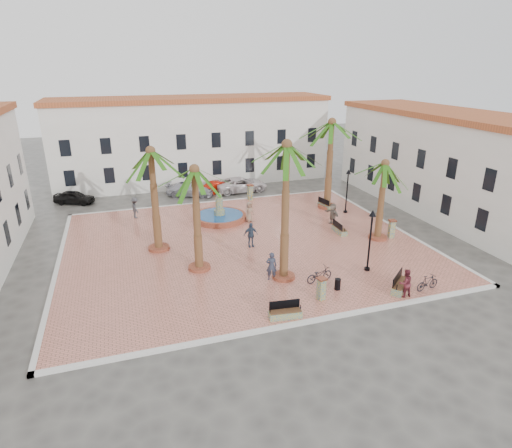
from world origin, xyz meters
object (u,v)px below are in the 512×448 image
object	(u,v)px
bench_ne	(325,205)
cyclist_b	(405,283)
lamppost_e	(348,184)
pedestrian_fountain_a	(249,212)
palm_ne	(331,133)
bollard_e	(392,228)
palm_sw	(195,182)
bicycle_a	(319,275)
fountain	(220,216)
pedestrian_north	(135,208)
bench_s	(285,313)
pedestrian_east	(333,214)
bench_e	(339,230)
car_white	(241,184)
bollard_n	(250,192)
cyclist_a	(271,266)
bench_se	(400,285)
car_silver	(190,189)
lamppost_s	(371,230)
palm_nw	(152,163)
pedestrian_fountain_b	(251,235)
palm_s	(287,159)
car_red	(220,186)
palm_e	(384,173)
bollard_se	(321,288)
car_black	(74,197)
litter_bin	(338,284)
bicycle_b	(428,283)

from	to	relation	value
bench_ne	cyclist_b	distance (m)	16.46
lamppost_e	pedestrian_fountain_a	size ratio (longest dim) A/B	2.29
palm_ne	bollard_e	size ratio (longest dim) A/B	5.75
palm_sw	bicycle_a	size ratio (longest dim) A/B	3.82
fountain	pedestrian_north	distance (m)	7.45
bench_s	pedestrian_north	world-z (taller)	pedestrian_north
pedestrian_east	bench_e	bearing A→B (deg)	-22.08
bicycle_a	pedestrian_north	distance (m)	18.67
palm_ne	pedestrian_east	world-z (taller)	palm_ne
lamppost_e	car_white	distance (m)	12.38
bench_ne	bollard_n	xyz separation A→B (m)	(-5.96, 4.63, 0.54)
palm_ne	lamppost_e	world-z (taller)	palm_ne
palm_ne	pedestrian_fountain_a	xyz separation A→B (m)	(-8.11, -1.40, -6.13)
pedestrian_east	cyclist_a	bearing A→B (deg)	-58.72
bicycle_a	pedestrian_fountain_a	size ratio (longest dim) A/B	1.06
bench_e	bollard_e	xyz separation A→B (m)	(3.37, -2.12, 0.48)
bench_se	bench_e	size ratio (longest dim) A/B	1.06
pedestrian_north	car_white	world-z (taller)	pedestrian_north
cyclist_b	car_silver	bearing A→B (deg)	-70.69
car_silver	lamppost_s	bearing A→B (deg)	-137.67
palm_nw	pedestrian_fountain_b	xyz separation A→B (m)	(6.55, -1.59, -5.49)
palm_sw	car_silver	size ratio (longest dim) A/B	1.46
palm_ne	bollard_e	distance (m)	10.44
palm_s	fountain	bearing A→B (deg)	96.41
bench_e	car_white	size ratio (longest dim) A/B	0.33
fountain	palm_ne	world-z (taller)	palm_ne
lamppost_e	bollard_n	bearing A→B (deg)	138.00
car_red	palm_e	bearing A→B (deg)	-172.98
pedestrian_north	bollard_se	bearing A→B (deg)	-165.63
bollard_e	pedestrian_fountain_b	bearing A→B (deg)	171.22
bench_e	cyclist_b	bearing A→B (deg)	175.25
lamppost_s	car_silver	world-z (taller)	lamppost_s
car_red	bicycle_a	bearing A→B (deg)	163.03
car_black	lamppost_e	bearing A→B (deg)	-91.41
litter_bin	car_red	xyz separation A→B (m)	(-1.76, 23.01, 0.11)
bench_s	lamppost_e	bearing A→B (deg)	57.48
bench_se	pedestrian_fountain_b	size ratio (longest dim) A/B	1.03
palm_s	bollard_se	bearing A→B (deg)	-71.10
palm_e	pedestrian_fountain_b	size ratio (longest dim) A/B	3.36
palm_s	car_black	bearing A→B (deg)	123.09
pedestrian_fountain_a	car_red	size ratio (longest dim) A/B	0.47
palm_e	bicycle_b	size ratio (longest dim) A/B	3.83
palm_e	palm_s	bearing A→B (deg)	-157.70
bench_ne	pedestrian_east	world-z (taller)	pedestrian_east
bench_s	litter_bin	world-z (taller)	bench_s
bench_e	bicycle_b	bearing A→B (deg)	-174.72
bicycle_a	pedestrian_fountain_b	world-z (taller)	pedestrian_fountain_b
palm_e	pedestrian_east	xyz separation A→B (m)	(-1.90, 3.90, -4.29)
bollard_e	cyclist_b	xyz separation A→B (m)	(-4.61, -7.99, 0.11)
bench_ne	bench_e	bearing A→B (deg)	153.73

